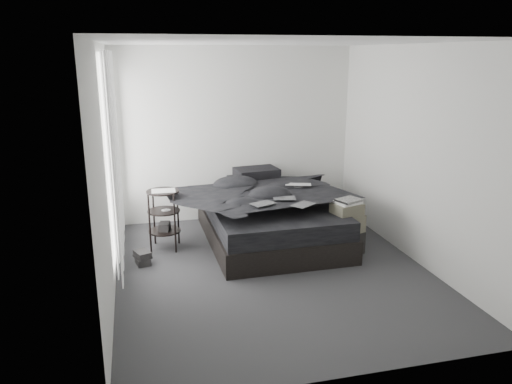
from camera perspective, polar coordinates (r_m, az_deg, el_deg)
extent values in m
cube|color=#353537|center=(6.00, 1.86, -8.92)|extent=(3.60, 4.20, 0.01)
cube|color=white|center=(5.46, 2.11, 16.73)|extent=(3.60, 4.20, 0.01)
cube|color=silver|center=(7.60, -2.38, 6.57)|extent=(3.60, 0.01, 2.60)
cube|color=silver|center=(3.69, 10.94, -3.53)|extent=(3.60, 0.01, 2.60)
cube|color=silver|center=(5.39, -16.76, 2.17)|extent=(0.01, 4.20, 2.60)
cube|color=silver|center=(6.32, 17.92, 3.97)|extent=(0.01, 4.20, 2.60)
cube|color=white|center=(6.26, -16.29, 4.47)|extent=(0.02, 2.00, 2.30)
cube|color=white|center=(6.27, -15.79, 3.88)|extent=(0.06, 2.12, 2.48)
cube|color=black|center=(6.87, 1.65, -4.33)|extent=(1.70, 2.23, 0.30)
cube|color=black|center=(6.78, 1.67, -2.19)|extent=(1.64, 2.17, 0.24)
imported|color=black|center=(6.66, 1.81, -0.30)|extent=(1.66, 1.91, 0.26)
cube|color=black|center=(7.51, -0.54, 1.13)|extent=(0.67, 0.46, 0.15)
cube|color=black|center=(7.48, 0.06, 2.21)|extent=(0.67, 0.50, 0.14)
imported|color=silver|center=(6.84, 4.86, 1.33)|extent=(0.41, 0.32, 0.03)
cube|color=black|center=(6.06, 0.80, -0.61)|extent=(0.33, 0.28, 0.01)
cube|color=black|center=(6.29, 3.25, 0.05)|extent=(0.31, 0.23, 0.01)
cube|color=black|center=(6.04, 5.45, -0.59)|extent=(0.33, 0.31, 0.01)
cylinder|color=black|center=(6.63, -10.45, -3.17)|extent=(0.50, 0.50, 0.78)
cube|color=white|center=(6.50, -10.54, 0.11)|extent=(0.31, 0.23, 0.02)
cube|color=black|center=(6.29, -12.83, -7.38)|extent=(0.22, 0.26, 0.15)
cube|color=black|center=(6.54, 10.22, -5.66)|extent=(0.47, 0.41, 0.29)
cube|color=#5F5C4B|center=(6.46, 10.43, -3.55)|extent=(0.45, 0.40, 0.22)
cube|color=#5F5C4B|center=(6.39, 10.35, -1.96)|extent=(0.41, 0.36, 0.15)
cube|color=silver|center=(6.37, 10.45, -1.16)|extent=(0.36, 0.32, 0.03)
cube|color=silver|center=(6.36, 10.57, -0.92)|extent=(0.36, 0.33, 0.03)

